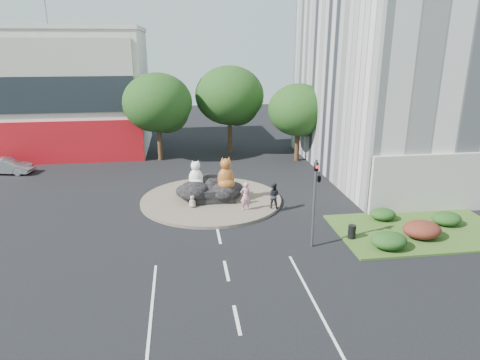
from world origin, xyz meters
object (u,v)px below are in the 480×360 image
object	(u,v)px
kitten_calico	(192,201)
pedestrian_dark	(273,196)
parked_car	(8,166)
litter_bin	(352,232)
cat_tabby	(226,173)
cat_white	(196,173)
kitten_white	(245,198)
pedestrian_pink	(246,196)

from	to	relation	value
kitten_calico	pedestrian_dark	bearing A→B (deg)	-9.66
kitten_calico	pedestrian_dark	world-z (taller)	pedestrian_dark
parked_car	litter_bin	distance (m)	29.56
kitten_calico	cat_tabby	bearing A→B (deg)	22.24
cat_white	kitten_white	distance (m)	3.90
kitten_calico	pedestrian_pink	world-z (taller)	pedestrian_pink
pedestrian_dark	pedestrian_pink	bearing A→B (deg)	27.84
pedestrian_dark	cat_tabby	bearing A→B (deg)	-7.27
kitten_white	parked_car	world-z (taller)	parked_car
kitten_white	litter_bin	distance (m)	8.10
pedestrian_pink	litter_bin	world-z (taller)	pedestrian_pink
cat_white	parked_car	xyz separation A→B (m)	(-15.86, 9.00, -1.38)
pedestrian_pink	litter_bin	xyz separation A→B (m)	(5.39, -4.97, -0.65)
kitten_calico	litter_bin	distance (m)	10.71
parked_car	litter_bin	size ratio (longest dim) A/B	5.30
cat_white	kitten_white	xyz separation A→B (m)	(3.29, -1.53, -1.43)
kitten_white	parked_car	distance (m)	21.85
kitten_white	kitten_calico	bearing A→B (deg)	161.16
cat_tabby	pedestrian_pink	bearing A→B (deg)	-66.68
cat_white	kitten_calico	distance (m)	2.25
kitten_white	parked_car	bearing A→B (deg)	129.46
pedestrian_dark	litter_bin	distance (m)	6.18
cat_white	pedestrian_pink	size ratio (longest dim) A/B	0.99
pedestrian_pink	kitten_white	bearing A→B (deg)	-100.58
kitten_white	pedestrian_pink	xyz separation A→B (m)	(-0.15, -1.19, 0.54)
cat_white	kitten_white	world-z (taller)	cat_white
kitten_calico	kitten_white	distance (m)	3.64
cat_white	kitten_white	size ratio (longest dim) A/B	2.27
cat_tabby	kitten_calico	bearing A→B (deg)	-163.18
cat_tabby	pedestrian_pink	xyz separation A→B (m)	(1.09, -1.99, -1.07)
kitten_calico	pedestrian_pink	xyz separation A→B (m)	(3.49, -1.01, 0.54)
parked_car	pedestrian_pink	bearing A→B (deg)	-109.92
kitten_calico	parked_car	world-z (taller)	parked_car
pedestrian_dark	litter_bin	world-z (taller)	pedestrian_dark
cat_white	pedestrian_dark	size ratio (longest dim) A/B	1.08
pedestrian_pink	parked_car	size ratio (longest dim) A/B	0.47
pedestrian_dark	parked_car	size ratio (longest dim) A/B	0.43
kitten_calico	kitten_white	world-z (taller)	kitten_calico
cat_tabby	kitten_calico	world-z (taller)	cat_tabby
kitten_calico	kitten_white	size ratio (longest dim) A/B	1.01
cat_white	parked_car	size ratio (longest dim) A/B	0.46
kitten_calico	parked_car	xyz separation A→B (m)	(-15.51, 10.71, 0.05)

